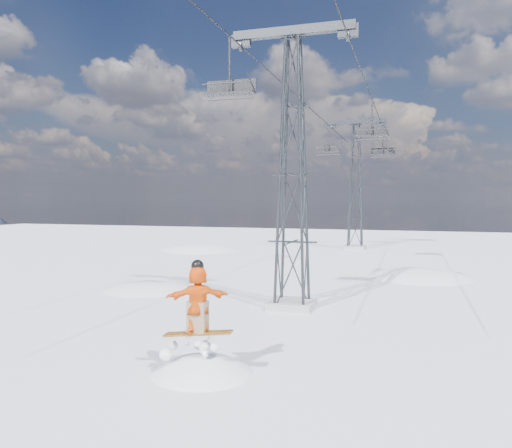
# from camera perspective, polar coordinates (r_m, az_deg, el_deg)

# --- Properties ---
(ground) EXTENTS (120.00, 120.00, 0.00)m
(ground) POSITION_cam_1_polar(r_m,az_deg,el_deg) (13.86, -7.01, -16.20)
(ground) COLOR white
(ground) RESTS_ON ground
(snow_terrain) EXTENTS (39.00, 37.00, 22.00)m
(snow_terrain) POSITION_cam_1_polar(r_m,az_deg,el_deg) (37.47, 0.10, -19.17)
(snow_terrain) COLOR white
(snow_terrain) RESTS_ON ground
(lift_tower_near) EXTENTS (5.20, 1.80, 11.43)m
(lift_tower_near) POSITION_cam_1_polar(r_m,az_deg,el_deg) (20.48, 4.20, 5.55)
(lift_tower_near) COLOR #999999
(lift_tower_near) RESTS_ON ground
(lift_tower_far) EXTENTS (5.20, 1.80, 11.43)m
(lift_tower_far) POSITION_cam_1_polar(r_m,az_deg,el_deg) (45.18, 11.31, 4.10)
(lift_tower_far) COLOR #999999
(lift_tower_far) RESTS_ON ground
(haul_cables) EXTENTS (4.46, 51.00, 0.06)m
(haul_cables) POSITION_cam_1_polar(r_m,az_deg,el_deg) (32.39, 8.93, 14.18)
(haul_cables) COLOR black
(haul_cables) RESTS_ON ground
(snowboarder_jump) EXTENTS (4.40, 4.40, 6.95)m
(snowboarder_jump) POSITION_cam_1_polar(r_m,az_deg,el_deg) (14.23, -6.05, -22.75)
(snowboarder_jump) COLOR white
(snowboarder_jump) RESTS_ON ground
(lift_chair_near) EXTENTS (2.04, 0.59, 2.53)m
(lift_chair_near) POSITION_cam_1_polar(r_m,az_deg,el_deg) (20.22, -2.97, 15.20)
(lift_chair_near) COLOR black
(lift_chair_near) RESTS_ON ground
(lift_chair_mid) EXTENTS (2.10, 0.60, 2.61)m
(lift_chair_mid) POSITION_cam_1_polar(r_m,az_deg,el_deg) (33.46, 13.10, 10.15)
(lift_chair_mid) COLOR black
(lift_chair_mid) RESTS_ON ground
(lift_chair_far) EXTENTS (2.12, 0.61, 2.63)m
(lift_chair_far) POSITION_cam_1_polar(r_m,az_deg,el_deg) (43.98, 8.25, 8.44)
(lift_chair_far) COLOR black
(lift_chair_far) RESTS_ON ground
(lift_chair_extra) EXTENTS (2.14, 0.61, 2.65)m
(lift_chair_extra) POSITION_cam_1_polar(r_m,az_deg,el_deg) (47.21, 14.29, 7.98)
(lift_chair_extra) COLOR black
(lift_chair_extra) RESTS_ON ground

